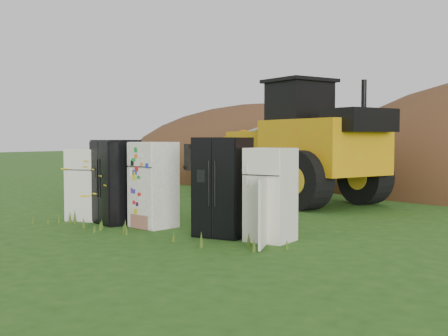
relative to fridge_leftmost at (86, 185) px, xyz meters
The scene contains 8 objects.
ground 2.52m from the fridge_leftmost, ahead, with size 120.00×120.00×0.00m, color #204B14.
fridge_leftmost is the anchor object (origin of this frame).
fridge_black_side 0.91m from the fridge_leftmost, ahead, with size 0.94×0.74×1.80m, color black, non-canonical shape.
fridge_sticker 1.94m from the fridge_leftmost, ahead, with size 0.78×0.72×1.76m, color white, non-canonical shape.
fridge_black_right 3.71m from the fridge_leftmost, ahead, with size 0.93×0.77×1.85m, color black, non-canonical shape.
fridge_open_door 4.70m from the fridge_leftmost, ahead, with size 0.75×0.70×1.66m, color silver, non-canonical shape.
wheel_loader 6.51m from the fridge_leftmost, 76.24° to the left, with size 7.28×2.95×3.52m, color orange, non-canonical shape.
dirt_mound_left 15.00m from the fridge_leftmost, 103.65° to the left, with size 15.66×11.74×6.98m, color #4F2E19.
Camera 1 is at (7.16, -8.71, 1.83)m, focal length 45.00 mm.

